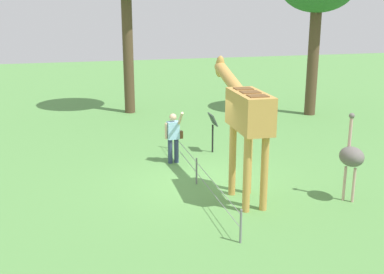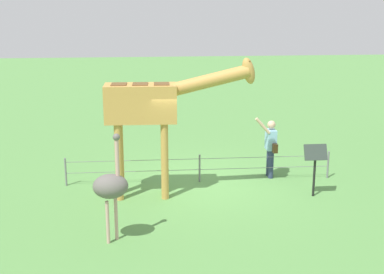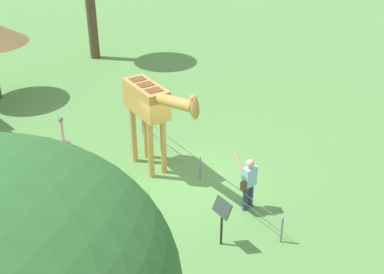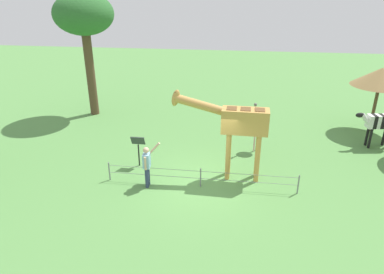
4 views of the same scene
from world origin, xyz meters
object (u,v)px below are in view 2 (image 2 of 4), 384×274
object	(u,v)px
ostrich	(111,186)
info_sign	(315,159)
giraffe	(153,108)
visitor	(271,145)

from	to	relation	value
ostrich	info_sign	xyz separation A→B (m)	(4.81, 2.10, -0.23)
giraffe	info_sign	bearing A→B (deg)	-5.49
giraffe	ostrich	size ratio (longest dim) A/B	1.62
ostrich	info_sign	distance (m)	5.25
ostrich	visitor	bearing A→B (deg)	41.62
ostrich	info_sign	bearing A→B (deg)	23.62
visitor	info_sign	size ratio (longest dim) A/B	1.30
giraffe	visitor	xyz separation A→B (m)	(3.17, 1.12, -1.31)
giraffe	ostrich	world-z (taller)	giraffe
info_sign	visitor	bearing A→B (deg)	116.82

